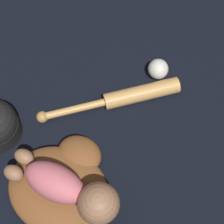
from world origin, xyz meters
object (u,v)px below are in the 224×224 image
(baseball_glove, at_px, (63,183))
(baby_figure, at_px, (71,190))
(baseball_bat, at_px, (127,97))
(baseball, at_px, (158,69))

(baseball_glove, xyz_separation_m, baby_figure, (0.06, 0.00, 0.09))
(baseball_bat, bearing_deg, baby_figure, -63.65)
(baby_figure, relative_size, baseball_bat, 0.75)
(baby_figure, bearing_deg, baseball_glove, -177.17)
(baseball, bearing_deg, baseball_glove, -75.82)
(baseball_glove, distance_m, baseball_bat, 0.35)
(baby_figure, xyz_separation_m, baseball_bat, (-0.17, 0.33, -0.09))
(baseball_bat, height_order, baseball, baseball)
(baseball, bearing_deg, baseball_bat, -85.05)
(baby_figure, distance_m, baseball_bat, 0.38)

